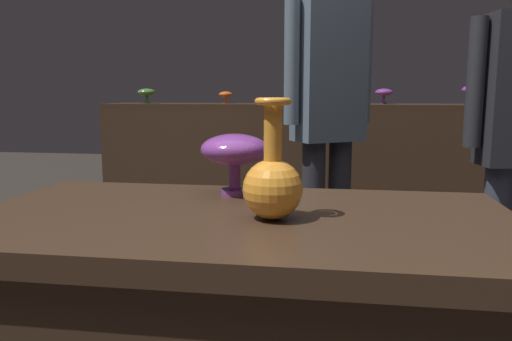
% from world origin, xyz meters
% --- Properties ---
extents(back_display_shelf, '(2.60, 0.40, 0.99)m').
position_xyz_m(back_display_shelf, '(0.00, 2.20, 0.49)').
color(back_display_shelf, '#382619').
rests_on(back_display_shelf, ground_plane).
extents(vase_centerpiece, '(0.13, 0.13, 0.25)m').
position_xyz_m(vase_centerpiece, '(0.08, -0.03, 0.88)').
color(vase_centerpiece, orange).
rests_on(vase_centerpiece, display_plinth).
extents(vase_tall_behind, '(0.17, 0.17, 0.16)m').
position_xyz_m(vase_tall_behind, '(-0.05, 0.20, 0.91)').
color(vase_tall_behind, '#7A388E').
rests_on(vase_tall_behind, display_plinth).
extents(shelf_vase_right, '(0.11, 0.11, 0.10)m').
position_xyz_m(shelf_vase_right, '(0.52, 2.24, 1.06)').
color(shelf_vase_right, '#7A388E').
rests_on(shelf_vase_right, back_display_shelf).
extents(shelf_vase_far_right, '(0.13, 0.13, 0.12)m').
position_xyz_m(shelf_vase_far_right, '(1.04, 2.18, 1.07)').
color(shelf_vase_far_right, '#7A388E').
rests_on(shelf_vase_far_right, back_display_shelf).
extents(shelf_vase_far_left, '(0.12, 0.12, 0.10)m').
position_xyz_m(shelf_vase_far_left, '(-1.04, 2.17, 1.06)').
color(shelf_vase_far_left, '#477A38').
rests_on(shelf_vase_far_left, back_display_shelf).
extents(shelf_vase_left, '(0.09, 0.09, 0.08)m').
position_xyz_m(shelf_vase_left, '(-0.52, 2.28, 1.05)').
color(shelf_vase_left, '#E55B1E').
rests_on(shelf_vase_left, back_display_shelf).
extents(shelf_vase_center, '(0.07, 0.07, 0.22)m').
position_xyz_m(shelf_vase_center, '(0.00, 2.23, 1.10)').
color(shelf_vase_center, '#477A38').
rests_on(shelf_vase_center, back_display_shelf).
extents(visitor_center_back, '(0.40, 0.33, 1.69)m').
position_xyz_m(visitor_center_back, '(0.18, 1.34, 1.00)').
color(visitor_center_back, '#232328').
rests_on(visitor_center_back, ground_plane).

